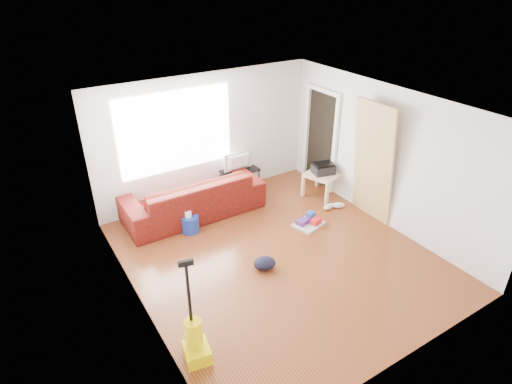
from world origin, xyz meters
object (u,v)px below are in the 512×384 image
tv_stand (240,181)px  cleaning_tray (309,222)px  vacuum (195,341)px  backpack (264,268)px  bucket (191,231)px  sofa (195,214)px  side_table (323,177)px

tv_stand → cleaning_tray: 1.81m
vacuum → backpack: bearing=41.6°
bucket → cleaning_tray: size_ratio=0.52×
sofa → side_table: 2.67m
side_table → vacuum: (-3.95, -2.38, -0.16)m
cleaning_tray → tv_stand: bearing=104.2°
bucket → backpack: bearing=-70.9°
backpack → tv_stand: bearing=85.6°
vacuum → tv_stand: bearing=62.9°
sofa → side_table: size_ratio=3.34×
sofa → cleaning_tray: size_ratio=4.36×
side_table → vacuum: 4.61m
cleaning_tray → vacuum: bearing=-151.8°
bucket → vacuum: bearing=-113.1°
bucket → backpack: bucket is taller
sofa → vacuum: bearing=65.4°
bucket → cleaning_tray: cleaning_tray is taller
side_table → cleaning_tray: (-0.93, -0.76, -0.37)m
sofa → cleaning_tray: 2.18m
side_table → cleaning_tray: 1.25m
sofa → bucket: size_ratio=8.32×
side_table → vacuum: bearing=-149.0°
side_table → backpack: (-2.31, -1.39, -0.42)m
backpack → vacuum: vacuum is taller
tv_stand → side_table: size_ratio=0.99×
sofa → backpack: sofa is taller
bucket → cleaning_tray: (1.93, -0.95, 0.06)m
sofa → cleaning_tray: bearing=137.6°
cleaning_tray → bucket: bearing=153.8°
tv_stand → vacuum: bearing=-130.4°
tv_stand → cleaning_tray: tv_stand is taller
sofa → cleaning_tray: (1.61, -1.47, 0.06)m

